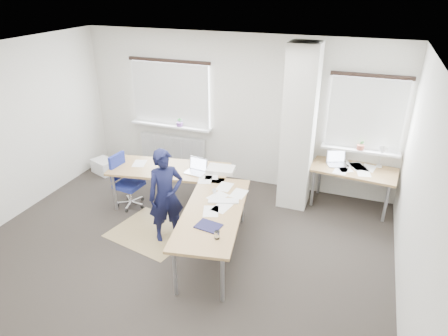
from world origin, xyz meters
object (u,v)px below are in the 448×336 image
(person, at_px, (166,196))
(task_chair, at_px, (128,192))
(desk_side, at_px, (354,171))
(desk_main, at_px, (192,189))

(person, bearing_deg, task_chair, 108.22)
(desk_side, distance_m, person, 3.20)
(task_chair, xyz_separation_m, person, (1.09, -0.62, 0.47))
(desk_main, bearing_deg, task_chair, 159.73)
(desk_main, xyz_separation_m, person, (-0.25, -0.38, 0.04))
(desk_main, height_order, person, person)
(desk_main, xyz_separation_m, desk_side, (2.30, 1.55, -0.01))
(desk_side, xyz_separation_m, task_chair, (-3.65, -1.30, -0.42))
(task_chair, bearing_deg, desk_side, 25.81)
(desk_main, height_order, desk_side, desk_side)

